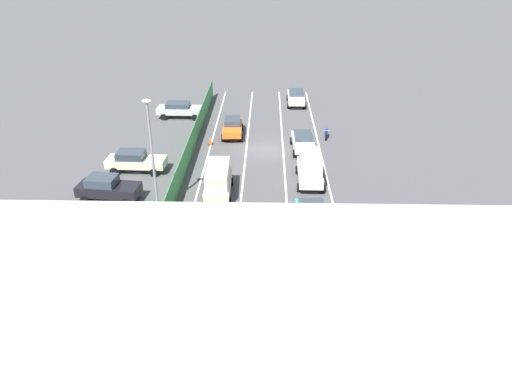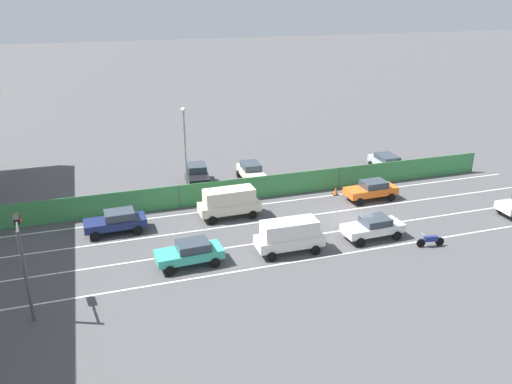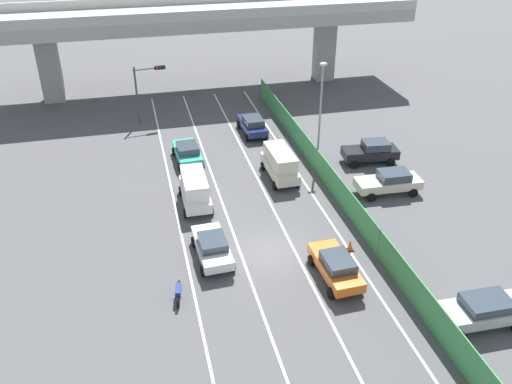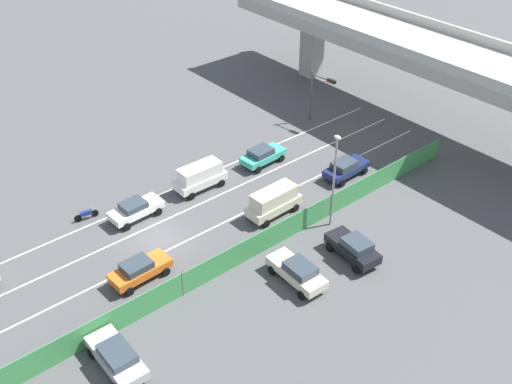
{
  "view_description": "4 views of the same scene",
  "coord_description": "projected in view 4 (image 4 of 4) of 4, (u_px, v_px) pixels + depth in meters",
  "views": [
    {
      "loc": [
        -0.13,
        39.39,
        16.33
      ],
      "look_at": [
        0.52,
        10.66,
        1.32
      ],
      "focal_mm": 34.0,
      "sensor_mm": 36.0,
      "label": 1
    },
    {
      "loc": [
        -31.93,
        18.09,
        16.36
      ],
      "look_at": [
        2.55,
        6.81,
        2.07
      ],
      "focal_mm": 36.52,
      "sensor_mm": 36.0,
      "label": 2
    },
    {
      "loc": [
        -6.87,
        -25.14,
        19.36
      ],
      "look_at": [
        0.11,
        3.38,
        2.23
      ],
      "focal_mm": 37.62,
      "sensor_mm": 36.0,
      "label": 3
    },
    {
      "loc": [
        32.64,
        -17.89,
        29.15
      ],
      "look_at": [
        2.12,
        7.86,
        1.89
      ],
      "focal_mm": 43.52,
      "sensor_mm": 36.0,
      "label": 4
    }
  ],
  "objects": [
    {
      "name": "car_taxi_teal",
      "position": [
        263.0,
        155.0,
        54.95
      ],
      "size": [
        2.16,
        4.29,
        1.57
      ],
      "color": "teal",
      "rests_on": "ground"
    },
    {
      "name": "car_sedan_white",
      "position": [
        135.0,
        209.0,
        48.26
      ],
      "size": [
        2.09,
        4.34,
        1.52
      ],
      "color": "white",
      "rests_on": "ground"
    },
    {
      "name": "car_sedan_navy",
      "position": [
        346.0,
        168.0,
        53.18
      ],
      "size": [
        2.07,
        4.35,
        1.61
      ],
      "color": "navy",
      "rests_on": "ground"
    },
    {
      "name": "green_fence",
      "position": [
        262.0,
        242.0,
        44.77
      ],
      "size": [
        0.1,
        42.11,
        1.89
      ],
      "color": "#3D8E4C",
      "rests_on": "ground"
    },
    {
      "name": "parked_sedan_dark",
      "position": [
        354.0,
        247.0,
        44.2
      ],
      "size": [
        4.46,
        2.36,
        1.77
      ],
      "color": "black",
      "rests_on": "ground"
    },
    {
      "name": "parked_wagon_silver",
      "position": [
        117.0,
        357.0,
        36.06
      ],
      "size": [
        4.74,
        2.15,
        1.58
      ],
      "color": "#B2B5B7",
      "rests_on": "ground"
    },
    {
      "name": "lane_line_mid_left",
      "position": [
        199.0,
        204.0,
        50.25
      ],
      "size": [
        0.14,
        46.01,
        0.01
      ],
      "primitive_type": "cube",
      "color": "silver",
      "rests_on": "ground"
    },
    {
      "name": "street_lamp",
      "position": [
        334.0,
        173.0,
        45.39
      ],
      "size": [
        0.6,
        0.36,
        7.83
      ],
      "color": "gray",
      "rests_on": "ground"
    },
    {
      "name": "car_van_white",
      "position": [
        200.0,
        176.0,
        51.46
      ],
      "size": [
        2.0,
        4.49,
        2.22
      ],
      "color": "silver",
      "rests_on": "ground"
    },
    {
      "name": "motorcycle",
      "position": [
        86.0,
        214.0,
        48.34
      ],
      "size": [
        0.6,
        1.94,
        0.93
      ],
      "color": "black",
      "rests_on": "ground"
    },
    {
      "name": "traffic_light",
      "position": [
        319.0,
        89.0,
        59.73
      ],
      "size": [
        2.86,
        0.59,
        5.21
      ],
      "color": "#47474C",
      "rests_on": "ground"
    },
    {
      "name": "ground_plane",
      "position": [
        158.0,
        239.0,
        46.57
      ],
      "size": [
        300.0,
        300.0,
        0.0
      ],
      "primitive_type": "plane",
      "color": "#4C4C4F"
    },
    {
      "name": "lane_line_mid_right",
      "position": [
        224.0,
        223.0,
        48.22
      ],
      "size": [
        0.14,
        46.01,
        0.01
      ],
      "primitive_type": "cube",
      "color": "silver",
      "rests_on": "ground"
    },
    {
      "name": "elevated_overpass",
      "position": [
        420.0,
        52.0,
        58.59
      ],
      "size": [
        44.81,
        8.32,
        8.89
      ],
      "color": "#A09E99",
      "rests_on": "ground"
    },
    {
      "name": "traffic_cone",
      "position": [
        183.0,
        274.0,
        42.76
      ],
      "size": [
        0.47,
        0.47,
        0.73
      ],
      "color": "orange",
      "rests_on": "ground"
    },
    {
      "name": "car_van_cream",
      "position": [
        274.0,
        201.0,
        48.44
      ],
      "size": [
        2.04,
        4.68,
        2.26
      ],
      "color": "beige",
      "rests_on": "ground"
    },
    {
      "name": "car_taxi_orange",
      "position": [
        139.0,
        269.0,
        42.38
      ],
      "size": [
        2.05,
        4.37,
        1.59
      ],
      "color": "orange",
      "rests_on": "ground"
    },
    {
      "name": "parked_sedan_cream",
      "position": [
        297.0,
        271.0,
        42.16
      ],
      "size": [
        4.69,
        2.13,
        1.68
      ],
      "color": "beige",
      "rests_on": "ground"
    },
    {
      "name": "lane_line_right_edge",
      "position": [
        250.0,
        242.0,
        46.18
      ],
      "size": [
        0.14,
        46.01,
        0.01
      ],
      "primitive_type": "cube",
      "color": "silver",
      "rests_on": "ground"
    },
    {
      "name": "lane_line_left_edge",
      "position": [
        177.0,
        187.0,
        52.28
      ],
      "size": [
        0.14,
        46.01,
        0.01
      ],
      "primitive_type": "cube",
      "color": "silver",
      "rests_on": "ground"
    }
  ]
}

